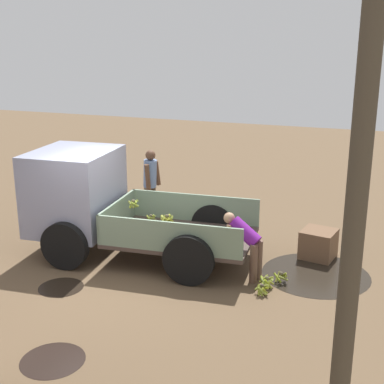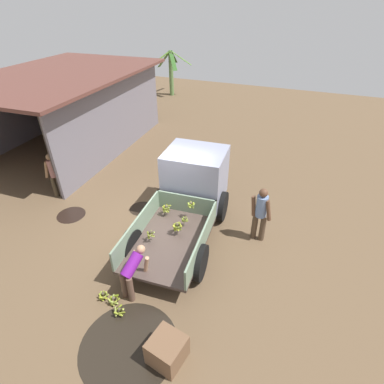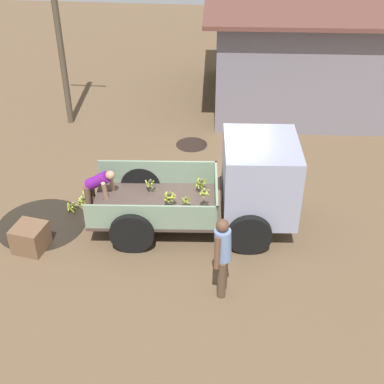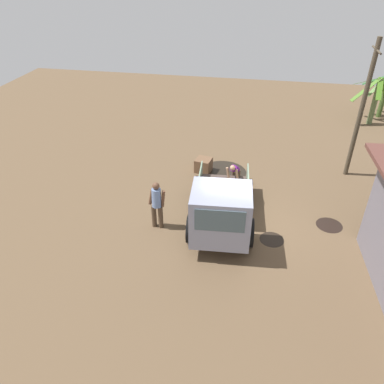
{
  "view_description": "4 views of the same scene",
  "coord_description": "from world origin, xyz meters",
  "px_view_note": "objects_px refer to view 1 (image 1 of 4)",
  "views": [
    {
      "loc": [
        -4.63,
        8.35,
        4.33
      ],
      "look_at": [
        -1.05,
        -1.41,
        1.27
      ],
      "focal_mm": 50.0,
      "sensor_mm": 36.0,
      "label": 1
    },
    {
      "loc": [
        -6.29,
        -3.54,
        6.0
      ],
      "look_at": [
        0.15,
        -0.97,
        1.41
      ],
      "focal_mm": 28.0,
      "sensor_mm": 36.0,
      "label": 2
    },
    {
      "loc": [
        0.7,
        -10.44,
        7.42
      ],
      "look_at": [
        -0.2,
        -1.08,
        1.1
      ],
      "focal_mm": 50.0,
      "sensor_mm": 36.0,
      "label": 3
    },
    {
      "loc": [
        10.41,
        0.2,
        7.98
      ],
      "look_at": [
        0.08,
        -1.75,
        1.24
      ],
      "focal_mm": 35.0,
      "sensor_mm": 36.0,
      "label": 4
    }
  ],
  "objects_px": {
    "cargo_truck": "(94,200)",
    "banana_bunch_on_ground_0": "(281,276)",
    "person_worker_loading": "(246,241)",
    "wooden_crate_0": "(318,244)",
    "utility_pole": "(354,227)",
    "person_foreground_visitor": "(150,182)",
    "banana_bunch_on_ground_1": "(323,250)",
    "banana_bunch_on_ground_2": "(262,289)",
    "banana_bunch_on_ground_3": "(267,281)"
  },
  "relations": [
    {
      "from": "utility_pole",
      "to": "person_foreground_visitor",
      "type": "xyz_separation_m",
      "value": [
        5.0,
        -6.93,
        -1.88
      ]
    },
    {
      "from": "utility_pole",
      "to": "person_foreground_visitor",
      "type": "relative_size",
      "value": 3.18
    },
    {
      "from": "utility_pole",
      "to": "wooden_crate_0",
      "type": "bearing_deg",
      "value": -81.58
    },
    {
      "from": "person_foreground_visitor",
      "to": "person_worker_loading",
      "type": "xyz_separation_m",
      "value": [
        -2.96,
        2.34,
        -0.24
      ]
    },
    {
      "from": "banana_bunch_on_ground_2",
      "to": "banana_bunch_on_ground_3",
      "type": "distance_m",
      "value": 0.3
    },
    {
      "from": "person_worker_loading",
      "to": "cargo_truck",
      "type": "bearing_deg",
      "value": 8.88
    },
    {
      "from": "banana_bunch_on_ground_2",
      "to": "utility_pole",
      "type": "bearing_deg",
      "value": 111.48
    },
    {
      "from": "person_worker_loading",
      "to": "wooden_crate_0",
      "type": "distance_m",
      "value": 1.88
    },
    {
      "from": "cargo_truck",
      "to": "utility_pole",
      "type": "xyz_separation_m",
      "value": [
        -5.27,
        4.76,
        1.72
      ]
    },
    {
      "from": "person_foreground_visitor",
      "to": "banana_bunch_on_ground_3",
      "type": "xyz_separation_m",
      "value": [
        -3.44,
        2.62,
        -0.83
      ]
    },
    {
      "from": "cargo_truck",
      "to": "wooden_crate_0",
      "type": "relative_size",
      "value": 7.15
    },
    {
      "from": "banana_bunch_on_ground_2",
      "to": "wooden_crate_0",
      "type": "bearing_deg",
      "value": -109.06
    },
    {
      "from": "banana_bunch_on_ground_3",
      "to": "wooden_crate_0",
      "type": "bearing_deg",
      "value": -111.65
    },
    {
      "from": "banana_bunch_on_ground_1",
      "to": "banana_bunch_on_ground_2",
      "type": "relative_size",
      "value": 0.83
    },
    {
      "from": "utility_pole",
      "to": "banana_bunch_on_ground_1",
      "type": "xyz_separation_m",
      "value": [
        0.81,
        -6.18,
        -2.74
      ]
    },
    {
      "from": "cargo_truck",
      "to": "banana_bunch_on_ground_2",
      "type": "distance_m",
      "value": 3.9
    },
    {
      "from": "wooden_crate_0",
      "to": "person_foreground_visitor",
      "type": "bearing_deg",
      "value": -12.62
    },
    {
      "from": "utility_pole",
      "to": "banana_bunch_on_ground_3",
      "type": "height_order",
      "value": "utility_pole"
    },
    {
      "from": "cargo_truck",
      "to": "banana_bunch_on_ground_3",
      "type": "relative_size",
      "value": 15.89
    },
    {
      "from": "banana_bunch_on_ground_3",
      "to": "wooden_crate_0",
      "type": "xyz_separation_m",
      "value": [
        -0.67,
        -1.7,
        0.16
      ]
    },
    {
      "from": "utility_pole",
      "to": "banana_bunch_on_ground_0",
      "type": "distance_m",
      "value": 5.51
    },
    {
      "from": "cargo_truck",
      "to": "banana_bunch_on_ground_1",
      "type": "relative_size",
      "value": 20.52
    },
    {
      "from": "person_worker_loading",
      "to": "banana_bunch_on_ground_0",
      "type": "xyz_separation_m",
      "value": [
        -0.68,
        -0.0,
        -0.6
      ]
    },
    {
      "from": "wooden_crate_0",
      "to": "cargo_truck",
      "type": "bearing_deg",
      "value": 16.0
    },
    {
      "from": "banana_bunch_on_ground_1",
      "to": "banana_bunch_on_ground_2",
      "type": "distance_m",
      "value": 2.3
    },
    {
      "from": "person_foreground_visitor",
      "to": "wooden_crate_0",
      "type": "xyz_separation_m",
      "value": [
        -4.11,
        0.92,
        -0.67
      ]
    },
    {
      "from": "utility_pole",
      "to": "wooden_crate_0",
      "type": "distance_m",
      "value": 6.59
    },
    {
      "from": "banana_bunch_on_ground_0",
      "to": "banana_bunch_on_ground_2",
      "type": "distance_m",
      "value": 0.62
    },
    {
      "from": "utility_pole",
      "to": "person_worker_loading",
      "type": "distance_m",
      "value": 5.45
    },
    {
      "from": "cargo_truck",
      "to": "person_foreground_visitor",
      "type": "height_order",
      "value": "cargo_truck"
    },
    {
      "from": "utility_pole",
      "to": "banana_bunch_on_ground_2",
      "type": "distance_m",
      "value": 5.1
    },
    {
      "from": "person_worker_loading",
      "to": "banana_bunch_on_ground_0",
      "type": "relative_size",
      "value": 4.22
    },
    {
      "from": "cargo_truck",
      "to": "banana_bunch_on_ground_3",
      "type": "bearing_deg",
      "value": 168.96
    },
    {
      "from": "banana_bunch_on_ground_0",
      "to": "banana_bunch_on_ground_1",
      "type": "distance_m",
      "value": 1.68
    },
    {
      "from": "person_foreground_visitor",
      "to": "person_worker_loading",
      "type": "bearing_deg",
      "value": -33.73
    },
    {
      "from": "banana_bunch_on_ground_0",
      "to": "banana_bunch_on_ground_3",
      "type": "bearing_deg",
      "value": 54.02
    },
    {
      "from": "wooden_crate_0",
      "to": "utility_pole",
      "type": "bearing_deg",
      "value": 98.42
    },
    {
      "from": "person_foreground_visitor",
      "to": "person_worker_loading",
      "type": "height_order",
      "value": "person_foreground_visitor"
    },
    {
      "from": "person_foreground_visitor",
      "to": "wooden_crate_0",
      "type": "distance_m",
      "value": 4.27
    },
    {
      "from": "cargo_truck",
      "to": "banana_bunch_on_ground_0",
      "type": "height_order",
      "value": "cargo_truck"
    },
    {
      "from": "wooden_crate_0",
      "to": "banana_bunch_on_ground_1",
      "type": "bearing_deg",
      "value": -115.3
    },
    {
      "from": "person_foreground_visitor",
      "to": "person_worker_loading",
      "type": "relative_size",
      "value": 1.44
    },
    {
      "from": "utility_pole",
      "to": "banana_bunch_on_ground_3",
      "type": "bearing_deg",
      "value": -70.09
    },
    {
      "from": "cargo_truck",
      "to": "banana_bunch_on_ground_0",
      "type": "distance_m",
      "value": 4.04
    },
    {
      "from": "utility_pole",
      "to": "cargo_truck",
      "type": "bearing_deg",
      "value": -42.05
    },
    {
      "from": "person_worker_loading",
      "to": "banana_bunch_on_ground_2",
      "type": "distance_m",
      "value": 0.96
    },
    {
      "from": "person_worker_loading",
      "to": "banana_bunch_on_ground_1",
      "type": "distance_m",
      "value": 2.11
    },
    {
      "from": "person_worker_loading",
      "to": "utility_pole",
      "type": "bearing_deg",
      "value": 125.72
    },
    {
      "from": "banana_bunch_on_ground_3",
      "to": "wooden_crate_0",
      "type": "height_order",
      "value": "wooden_crate_0"
    },
    {
      "from": "utility_pole",
      "to": "banana_bunch_on_ground_1",
      "type": "bearing_deg",
      "value": -82.55
    }
  ]
}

